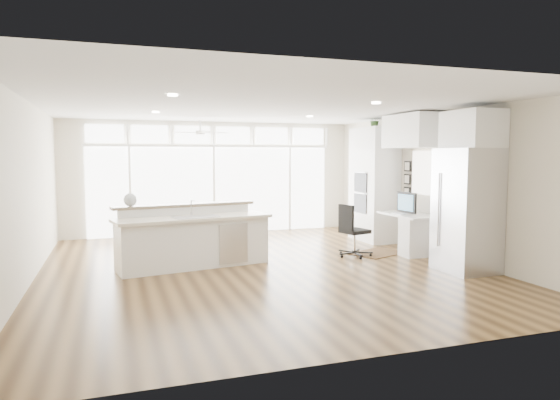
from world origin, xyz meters
name	(u,v)px	position (x,y,z in m)	size (l,w,h in m)	color
floor	(259,268)	(0.00, 0.00, -0.01)	(7.00, 8.00, 0.02)	#412A14
ceiling	(259,106)	(0.00, 0.00, 2.70)	(7.00, 8.00, 0.02)	silver
wall_back	(213,178)	(0.00, 4.00, 1.35)	(7.00, 0.04, 2.70)	beige
wall_front	(382,213)	(0.00, -4.00, 1.35)	(7.00, 0.04, 2.70)	beige
wall_left	(27,192)	(-3.50, 0.00, 1.35)	(0.04, 8.00, 2.70)	beige
wall_right	(437,184)	(3.50, 0.00, 1.35)	(0.04, 8.00, 2.70)	beige
glass_wall	(214,190)	(0.00, 3.94, 1.05)	(5.80, 0.06, 2.08)	white
transom_row	(213,135)	(0.00, 3.94, 2.38)	(5.90, 0.06, 0.40)	white
desk_window	(426,173)	(3.46, 0.30, 1.55)	(0.04, 0.85, 0.85)	white
ceiling_fan	(200,128)	(-0.50, 2.80, 2.48)	(1.16, 1.16, 0.32)	white
recessed_lights	(256,108)	(0.00, 0.20, 2.68)	(3.40, 3.00, 0.02)	white
oven_cabinet	(374,184)	(3.17, 1.80, 1.25)	(0.64, 1.20, 2.50)	white
desk_nook	(410,233)	(3.13, 0.30, 0.38)	(0.72, 1.30, 0.76)	white
upper_cabinets	(414,131)	(3.17, 0.30, 2.35)	(0.64, 1.30, 0.64)	white
refrigerator	(467,210)	(3.11, -1.35, 1.00)	(0.76, 0.90, 2.00)	silver
fridge_cabinet	(473,129)	(3.17, -1.35, 2.30)	(0.64, 0.90, 0.60)	white
framed_photos	(408,179)	(3.46, 0.92, 1.40)	(0.06, 0.22, 0.80)	black
kitchen_island	(194,236)	(-1.04, 0.39, 0.52)	(2.62, 0.99, 1.04)	white
rug	(377,253)	(2.49, 0.42, 0.01)	(0.98, 0.71, 0.01)	#321F10
office_chair	(355,231)	(1.95, 0.31, 0.49)	(0.51, 0.47, 0.97)	black
fishbowl	(130,200)	(-2.05, 0.61, 1.15)	(0.22, 0.22, 0.22)	silver
monitor	(407,203)	(3.05, 0.30, 0.98)	(0.09, 0.53, 0.44)	black
keyboard	(399,214)	(2.88, 0.30, 0.77)	(0.13, 0.35, 0.02)	white
potted_plant	(375,122)	(3.17, 1.80, 2.63)	(0.30, 0.33, 0.26)	#365A26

